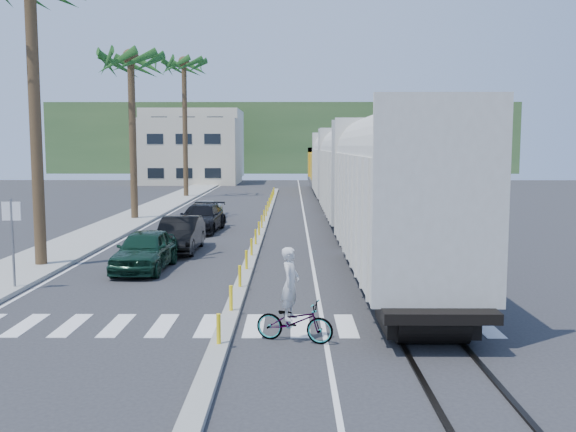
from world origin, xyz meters
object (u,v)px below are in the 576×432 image
object	(u,v)px
street_sign	(12,231)
car_lead	(145,250)
car_second	(180,234)
cyclist	(294,312)

from	to	relation	value
street_sign	car_lead	distance (m)	5.06
street_sign	car_second	bearing A→B (deg)	62.94
car_second	street_sign	bearing A→B (deg)	-116.77
car_lead	cyclist	xyz separation A→B (m)	(5.59, -8.86, -0.05)
car_lead	car_second	size ratio (longest dim) A/B	0.98
street_sign	cyclist	bearing A→B (deg)	-30.63
car_lead	cyclist	distance (m)	10.48
car_lead	car_second	bearing A→B (deg)	84.63
cyclist	car_second	bearing A→B (deg)	37.65
street_sign	car_second	xyz separation A→B (m)	(4.01, 7.85, -1.20)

